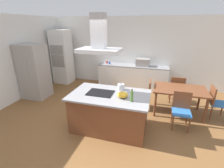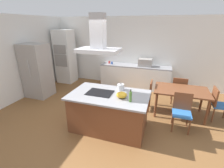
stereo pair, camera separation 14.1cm
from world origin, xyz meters
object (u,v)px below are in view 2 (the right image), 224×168
at_px(countertop_microwave, 145,63).
at_px(chair_at_right_end, 218,102).
at_px(tea_kettle, 121,87).
at_px(coffee_mug_blue, 112,63).
at_px(chair_facing_island, 182,109).
at_px(olive_oil_bottle, 130,97).
at_px(dining_table, 181,92).
at_px(chair_at_left_end, 147,93).
at_px(cooktop, 100,93).
at_px(mixing_bowl, 122,95).
at_px(chair_facing_back_wall, 179,89).
at_px(range_hood, 98,40).
at_px(refrigerator, 37,71).
at_px(wall_oven_stack, 65,57).
at_px(coffee_mug_red, 109,62).

height_order(countertop_microwave, chair_at_right_end, countertop_microwave).
distance_m(tea_kettle, coffee_mug_blue, 2.69).
bearing_deg(chair_facing_island, olive_oil_bottle, -145.17).
bearing_deg(dining_table, tea_kettle, -149.37).
height_order(dining_table, chair_facing_island, chair_facing_island).
bearing_deg(chair_at_left_end, olive_oil_bottle, -97.75).
xyz_separation_m(cooktop, chair_at_left_end, (0.97, 1.22, -0.40)).
relative_size(mixing_bowl, chair_facing_back_wall, 0.26).
distance_m(tea_kettle, range_hood, 1.25).
relative_size(refrigerator, chair_at_right_end, 2.04).
xyz_separation_m(dining_table, chair_facing_island, (-0.00, -0.67, -0.16)).
distance_m(wall_oven_stack, chair_at_left_end, 3.96).
bearing_deg(countertop_microwave, olive_oil_bottle, -88.16).
relative_size(coffee_mug_blue, chair_facing_island, 0.10).
distance_m(coffee_mug_red, chair_at_right_end, 3.98).
bearing_deg(cooktop, range_hood, 0.00).
height_order(olive_oil_bottle, dining_table, olive_oil_bottle).
distance_m(chair_at_right_end, chair_facing_island, 1.13).
distance_m(refrigerator, chair_facing_island, 4.68).
xyz_separation_m(countertop_microwave, chair_facing_back_wall, (1.21, -1.00, -0.53)).
height_order(tea_kettle, mixing_bowl, tea_kettle).
bearing_deg(range_hood, refrigerator, 159.34).
relative_size(dining_table, range_hood, 1.56).
relative_size(coffee_mug_red, refrigerator, 0.05).
xyz_separation_m(dining_table, chair_facing_back_wall, (-0.00, 0.67, -0.16)).
bearing_deg(chair_facing_back_wall, chair_at_left_end, -143.99).
bearing_deg(dining_table, mixing_bowl, -135.68).
bearing_deg(tea_kettle, mixing_bowl, -72.17).
bearing_deg(chair_facing_back_wall, refrigerator, -169.67).
bearing_deg(chair_at_right_end, refrigerator, -178.14).
distance_m(countertop_microwave, range_hood, 3.14).
bearing_deg(dining_table, coffee_mug_red, 147.52).
distance_m(coffee_mug_blue, chair_at_right_end, 3.82).
relative_size(coffee_mug_red, chair_at_right_end, 0.10).
relative_size(chair_at_left_end, range_hood, 0.99).
distance_m(chair_at_left_end, chair_facing_back_wall, 1.13).
distance_m(olive_oil_bottle, chair_at_right_end, 2.54).
bearing_deg(dining_table, chair_at_left_end, 180.00).
distance_m(coffee_mug_blue, chair_at_left_end, 2.31).
bearing_deg(refrigerator, wall_oven_stack, 87.15).
height_order(cooktop, tea_kettle, tea_kettle).
bearing_deg(olive_oil_bottle, dining_table, 52.32).
bearing_deg(tea_kettle, chair_facing_back_wall, 46.22).
height_order(tea_kettle, range_hood, range_hood).
height_order(refrigerator, chair_facing_back_wall, refrigerator).
bearing_deg(chair_at_left_end, coffee_mug_red, 135.88).
relative_size(coffee_mug_blue, chair_at_right_end, 0.10).
bearing_deg(chair_facing_back_wall, coffee_mug_red, 158.85).
height_order(chair_facing_island, chair_facing_back_wall, same).
bearing_deg(wall_oven_stack, cooktop, -44.74).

